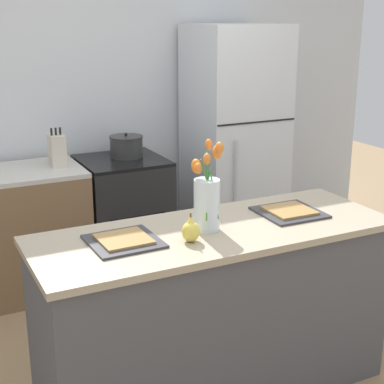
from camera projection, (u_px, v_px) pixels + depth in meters
back_wall at (89, 90)px, 4.45m from camera, size 5.20×0.08×2.70m
kitchen_island at (214, 311)px, 3.00m from camera, size 1.80×0.66×0.90m
stove_range at (124, 217)px, 4.41m from camera, size 0.60×0.61×0.89m
refrigerator at (234, 143)px, 4.68m from camera, size 0.68×0.67×1.83m
flower_vase at (207, 199)px, 2.81m from camera, size 0.14×0.16×0.44m
pear_figurine at (191, 230)px, 2.69m from camera, size 0.08×0.08×0.14m
plate_setting_left at (124, 241)px, 2.69m from camera, size 0.32×0.32×0.02m
plate_setting_right at (289, 212)px, 3.08m from camera, size 0.32×0.32×0.02m
cooking_pot at (126, 146)px, 4.32m from camera, size 0.25×0.25×0.18m
knife_block at (57, 151)px, 4.04m from camera, size 0.10×0.14×0.27m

